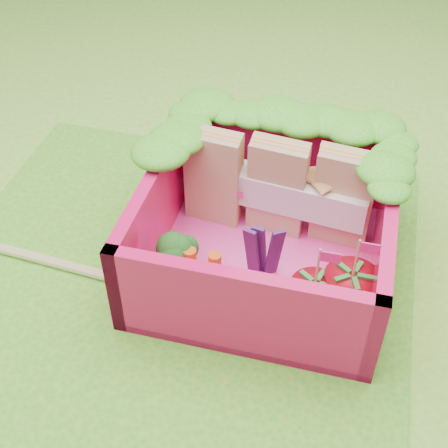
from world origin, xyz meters
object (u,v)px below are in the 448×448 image
(broccoli, at_px, (171,258))
(strawberry_left, at_px, (313,300))
(strawberry_right, at_px, (349,294))
(bento_box, at_px, (266,228))
(sandwich_stack, at_px, (278,187))

(broccoli, distance_m, strawberry_left, 0.76)
(strawberry_right, bearing_deg, bento_box, 149.28)
(bento_box, distance_m, strawberry_left, 0.48)
(bento_box, bearing_deg, broccoli, -145.32)
(bento_box, bearing_deg, strawberry_right, -30.72)
(sandwich_stack, bearing_deg, strawberry_left, -64.41)
(broccoli, xyz_separation_m, strawberry_left, (0.75, -0.05, -0.05))
(bento_box, bearing_deg, sandwich_stack, 88.79)
(bento_box, distance_m, strawberry_right, 0.57)
(sandwich_stack, bearing_deg, broccoli, -127.12)
(sandwich_stack, xyz_separation_m, strawberry_left, (0.31, -0.64, -0.15))
(broccoli, height_order, strawberry_left, strawberry_left)
(strawberry_right, bearing_deg, sandwich_stack, 129.81)
(broccoli, bearing_deg, sandwich_stack, 52.88)
(strawberry_left, xyz_separation_m, strawberry_right, (0.17, 0.07, 0.02))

